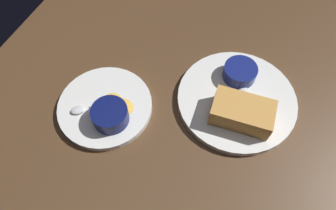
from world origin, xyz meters
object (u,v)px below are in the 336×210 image
at_px(plate_sandwich_main, 237,100).
at_px(ramekin_dark_sauce, 240,72).
at_px(sandwich_half_near, 242,112).
at_px(spoon_by_dark_ramekin, 245,96).
at_px(plate_chips_companion, 105,106).
at_px(spoon_by_gravy_ramekin, 84,109).
at_px(ramekin_light_gravy, 110,115).

distance_m(plate_sandwich_main, ramekin_dark_sauce, 0.07).
height_order(sandwich_half_near, spoon_by_dark_ramekin, sandwich_half_near).
relative_size(plate_sandwich_main, plate_chips_companion, 1.28).
relative_size(ramekin_dark_sauce, spoon_by_gravy_ramekin, 0.91).
distance_m(sandwich_half_near, ramekin_dark_sauce, 0.11).
height_order(sandwich_half_near, ramekin_dark_sauce, sandwich_half_near).
xyz_separation_m(plate_sandwich_main, spoon_by_gravy_ramekin, (0.31, 0.16, 0.01)).
xyz_separation_m(sandwich_half_near, spoon_by_dark_ramekin, (0.00, -0.06, -0.02)).
xyz_separation_m(sandwich_half_near, plate_chips_companion, (0.29, 0.09, -0.03)).
bearing_deg(ramekin_light_gravy, spoon_by_gravy_ramekin, 1.91).
xyz_separation_m(spoon_by_dark_ramekin, plate_chips_companion, (0.29, 0.14, -0.01)).
xyz_separation_m(plate_chips_companion, spoon_by_gravy_ramekin, (0.04, 0.03, 0.01)).
distance_m(plate_sandwich_main, sandwich_half_near, 0.06).
bearing_deg(plate_chips_companion, plate_sandwich_main, -153.65).
distance_m(plate_sandwich_main, spoon_by_gravy_ramekin, 0.35).
bearing_deg(ramekin_dark_sauce, spoon_by_dark_ramekin, 120.01).
relative_size(sandwich_half_near, plate_chips_companion, 0.64).
height_order(spoon_by_dark_ramekin, spoon_by_gravy_ramekin, same).
distance_m(plate_sandwich_main, plate_chips_companion, 0.30).
relative_size(plate_sandwich_main, sandwich_half_near, 2.00).
relative_size(ramekin_dark_sauce, plate_chips_companion, 0.36).
height_order(plate_sandwich_main, ramekin_light_gravy, ramekin_light_gravy).
bearing_deg(ramekin_light_gravy, ramekin_dark_sauce, -135.53).
height_order(sandwich_half_near, spoon_by_gravy_ramekin, sandwich_half_near).
relative_size(spoon_by_dark_ramekin, ramekin_light_gravy, 1.16).
relative_size(sandwich_half_near, spoon_by_dark_ramekin, 1.48).
bearing_deg(spoon_by_gravy_ramekin, ramekin_dark_sauce, -142.73).
relative_size(sandwich_half_near, spoon_by_gravy_ramekin, 1.59).
bearing_deg(sandwich_half_near, plate_sandwich_main, -67.66).
relative_size(ramekin_dark_sauce, spoon_by_dark_ramekin, 0.85).
distance_m(spoon_by_dark_ramekin, ramekin_light_gravy, 0.31).
bearing_deg(ramekin_dark_sauce, spoon_by_gravy_ramekin, 37.27).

